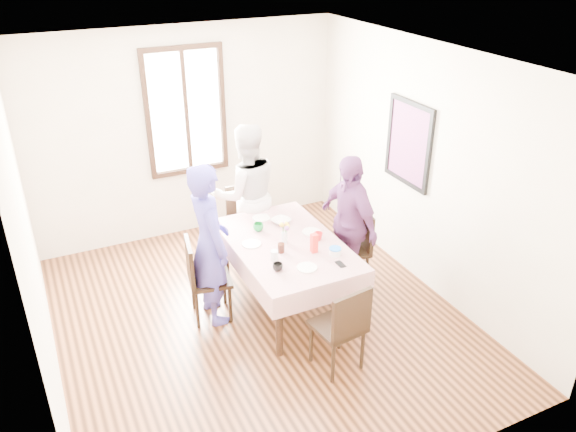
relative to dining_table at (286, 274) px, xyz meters
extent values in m
plane|color=black|center=(-0.37, -0.12, -0.38)|extent=(4.50, 4.50, 0.00)
plane|color=beige|center=(-0.37, 2.13, 0.98)|extent=(4.00, 0.00, 4.00)
plane|color=beige|center=(1.63, -0.12, 0.98)|extent=(0.00, 4.50, 4.50)
cube|color=black|center=(-0.37, 2.11, 1.27)|extent=(1.02, 0.06, 1.62)
cube|color=white|center=(-0.37, 2.12, 1.27)|extent=(0.90, 0.02, 1.50)
cube|color=red|center=(1.61, 0.18, 1.18)|extent=(0.04, 0.76, 0.96)
cube|color=black|center=(0.00, 0.00, 0.00)|extent=(0.96, 1.59, 0.75)
cube|color=#5A040E|center=(0.00, 0.00, 0.38)|extent=(1.08, 1.71, 0.01)
cube|color=black|center=(-0.80, 0.15, 0.08)|extent=(0.49, 0.49, 0.91)
cube|color=black|center=(0.80, 0.05, 0.08)|extent=(0.48, 0.48, 0.91)
cube|color=black|center=(0.00, 1.09, 0.08)|extent=(0.46, 0.46, 0.91)
cube|color=black|center=(0.00, -1.09, 0.08)|extent=(0.47, 0.47, 0.91)
imported|color=#413896|center=(-0.78, 0.15, 0.49)|extent=(0.43, 0.64, 1.73)
imported|color=beige|center=(0.00, 1.07, 0.49)|extent=(0.91, 0.74, 1.74)
imported|color=#68346B|center=(0.78, 0.05, 0.42)|extent=(0.47, 0.96, 1.59)
imported|color=black|center=(-0.30, -0.45, 0.43)|extent=(0.11, 0.11, 0.08)
imported|color=red|center=(0.33, -0.09, 0.43)|extent=(0.12, 0.12, 0.09)
imported|color=#0C7226|center=(-0.15, 0.37, 0.43)|extent=(0.16, 0.16, 0.09)
imported|color=white|center=(0.14, 0.43, 0.41)|extent=(0.26, 0.26, 0.05)
cube|color=red|center=(0.18, -0.28, 0.49)|extent=(0.06, 0.06, 0.20)
cylinder|color=white|center=(0.35, -0.42, 0.42)|extent=(0.12, 0.12, 0.06)
cylinder|color=black|center=(-0.12, -0.15, 0.44)|extent=(0.07, 0.07, 0.10)
cylinder|color=silver|center=(-0.25, -0.26, 0.44)|extent=(0.07, 0.07, 0.11)
cube|color=black|center=(0.30, -0.61, 0.39)|extent=(0.06, 0.13, 0.01)
cylinder|color=silver|center=(-0.01, 0.02, 0.45)|extent=(0.06, 0.06, 0.12)
cylinder|color=white|center=(-0.33, 0.13, 0.39)|extent=(0.20, 0.20, 0.01)
cylinder|color=white|center=(0.35, 0.09, 0.39)|extent=(0.20, 0.20, 0.01)
cylinder|color=white|center=(-0.01, 0.62, 0.39)|extent=(0.20, 0.20, 0.01)
cylinder|color=white|center=(-0.03, -0.53, 0.39)|extent=(0.20, 0.20, 0.01)
cylinder|color=blue|center=(0.35, -0.42, 0.45)|extent=(0.12, 0.12, 0.01)
camera|label=1|loc=(-2.22, -4.66, 3.33)|focal=35.57mm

